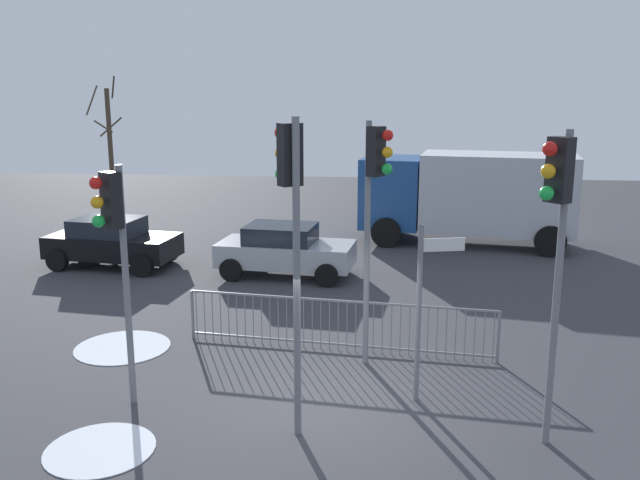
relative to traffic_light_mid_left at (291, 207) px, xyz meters
The scene contains 13 objects.
ground_plane 3.69m from the traffic_light_mid_left, 61.01° to the left, with size 60.00×60.00×0.00m, color #38383D.
traffic_light_mid_left is the anchor object (origin of this frame).
traffic_light_foreground_right 3.04m from the traffic_light_mid_left, 169.07° to the left, with size 0.44×0.49×4.06m.
traffic_light_foreground_left 2.92m from the traffic_light_mid_left, 66.69° to the left, with size 0.50×0.44×4.67m.
traffic_light_rear_right 3.75m from the traffic_light_mid_left, ahead, with size 0.48×0.46×4.70m.
direction_sign_post 2.99m from the traffic_light_mid_left, 31.71° to the left, with size 0.77×0.23×3.08m.
pedestrian_guard_railing 4.54m from the traffic_light_mid_left, 82.19° to the left, with size 6.34×0.82×1.07m.
car_silver_far 9.39m from the traffic_light_mid_left, 99.25° to the left, with size 3.97×2.28×1.47m.
car_black_near 11.86m from the traffic_light_mid_left, 125.72° to the left, with size 3.98×2.32×1.47m.
delivery_truck 14.23m from the traffic_light_mid_left, 72.67° to the left, with size 7.33×3.65×3.10m.
bare_tree_left 24.29m from the traffic_light_mid_left, 118.54° to the left, with size 1.28×1.51×5.79m.
snow_patch_kerb 4.59m from the traffic_light_mid_left, 162.38° to the right, with size 1.62×1.62×0.01m, color white.
snow_patch_island 6.15m from the traffic_light_mid_left, 142.35° to the left, with size 1.94×1.94×0.01m, color white.
Camera 1 is at (0.86, -10.50, 5.24)m, focal length 37.99 mm.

